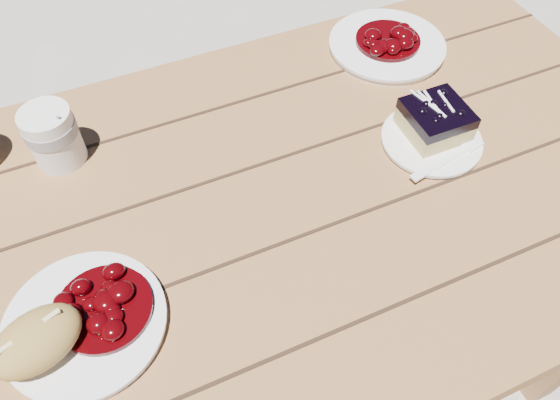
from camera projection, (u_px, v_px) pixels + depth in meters
name	position (u px, v px, depth m)	size (l,w,h in m)	color
picnic_table	(125.00, 310.00, 0.94)	(2.00, 1.55, 0.75)	brown
main_plate	(85.00, 324.00, 0.74)	(0.22, 0.22, 0.02)	white
goulash_stew	(101.00, 303.00, 0.73)	(0.13, 0.13, 0.04)	#3B0204
bread_roll	(36.00, 341.00, 0.69)	(0.12, 0.08, 0.06)	#A98741
dessert_plate	(431.00, 141.00, 0.95)	(0.17, 0.17, 0.01)	white
blueberry_cake	(435.00, 120.00, 0.94)	(0.10, 0.10, 0.06)	tan
fork_dessert	(440.00, 163.00, 0.91)	(0.03, 0.16, 0.01)	white
coffee_cup	(53.00, 137.00, 0.89)	(0.08, 0.08, 0.10)	white
second_plate	(387.00, 46.00, 1.11)	(0.23, 0.23, 0.02)	white
second_stew	(389.00, 34.00, 1.09)	(0.13, 0.13, 0.04)	#3B0204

